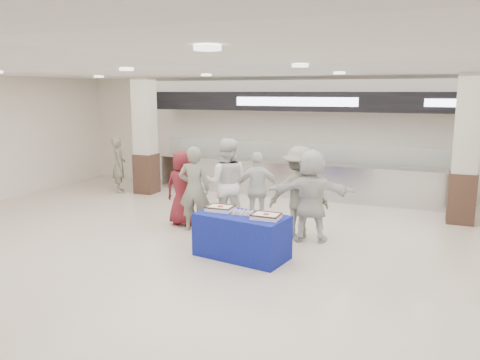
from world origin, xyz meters
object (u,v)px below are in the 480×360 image
at_px(sheet_cake_right, 266,216).
at_px(soldier_b, 299,192).
at_px(soldier_a, 194,189).
at_px(chef_tall, 227,184).
at_px(chef_short, 258,189).
at_px(sheet_cake_left, 220,208).
at_px(display_table, 242,236).
at_px(soldier_bg, 119,165).
at_px(civilian_white, 311,195).
at_px(cupcake_tray, 243,212).
at_px(civilian_maroon, 183,188).

distance_m(sheet_cake_right, soldier_b, 1.57).
bearing_deg(soldier_a, soldier_b, 174.03).
height_order(chef_tall, soldier_b, chef_tall).
bearing_deg(soldier_b, chef_short, -36.53).
height_order(chef_short, soldier_b, soldier_b).
bearing_deg(sheet_cake_left, chef_short, 88.24).
distance_m(display_table, soldier_bg, 6.34).
bearing_deg(civilian_white, cupcake_tray, 40.34).
relative_size(sheet_cake_right, civilian_white, 0.26).
bearing_deg(display_table, soldier_a, 153.06).
relative_size(display_table, civilian_maroon, 0.97).
distance_m(sheet_cake_left, cupcake_tray, 0.46).
bearing_deg(civilian_white, chef_tall, -21.89).
height_order(soldier_b, soldier_bg, soldier_b).
height_order(sheet_cake_left, civilian_white, civilian_white).
bearing_deg(chef_short, soldier_a, 15.30).
relative_size(sheet_cake_right, cupcake_tray, 1.17).
xyz_separation_m(chef_tall, civilian_white, (1.83, -0.21, -0.05)).
relative_size(display_table, sheet_cake_left, 3.42).
bearing_deg(soldier_b, sheet_cake_left, 37.21).
xyz_separation_m(chef_short, civilian_white, (1.27, -0.55, 0.09)).
relative_size(chef_tall, soldier_bg, 1.20).
relative_size(cupcake_tray, civilian_white, 0.22).
bearing_deg(sheet_cake_right, display_table, 171.06).
distance_m(display_table, soldier_b, 1.69).
bearing_deg(chef_tall, soldier_b, 161.66).
xyz_separation_m(cupcake_tray, soldier_b, (0.59, 1.45, 0.11)).
relative_size(sheet_cake_left, civilian_white, 0.26).
height_order(sheet_cake_right, chef_tall, chef_tall).
relative_size(civilian_maroon, chef_short, 1.01).
height_order(chef_tall, chef_short, chef_tall).
bearing_deg(soldier_b, chef_tall, -16.99).
bearing_deg(soldier_a, sheet_cake_right, 132.29).
bearing_deg(sheet_cake_left, cupcake_tray, -9.14).
xyz_separation_m(cupcake_tray, civilian_maroon, (-1.91, 1.33, 0.02)).
height_order(cupcake_tray, soldier_bg, soldier_bg).
height_order(sheet_cake_left, chef_short, chef_short).
distance_m(cupcake_tray, soldier_a, 1.83).
relative_size(sheet_cake_right, soldier_bg, 0.29).
xyz_separation_m(cupcake_tray, chef_short, (-0.40, 1.82, 0.01)).
height_order(civilian_maroon, soldier_a, soldier_a).
relative_size(display_table, sheet_cake_right, 3.43).
xyz_separation_m(sheet_cake_left, soldier_a, (-1.03, 0.98, 0.07)).
height_order(sheet_cake_right, soldier_bg, soldier_bg).
relative_size(chef_short, soldier_b, 0.89).
distance_m(cupcake_tray, chef_short, 1.87).
distance_m(display_table, cupcake_tray, 0.41).
distance_m(civilian_maroon, soldier_a, 0.51).
bearing_deg(sheet_cake_right, cupcake_tray, 165.35).
distance_m(soldier_b, civilian_white, 0.33).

